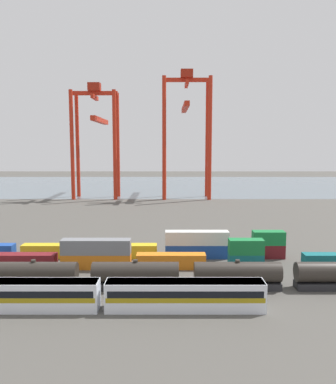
{
  "coord_description": "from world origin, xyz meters",
  "views": [
    {
      "loc": [
        12.02,
        -71.91,
        21.55
      ],
      "look_at": [
        11.92,
        34.23,
        8.8
      ],
      "focal_mm": 36.68,
      "sensor_mm": 36.0,
      "label": 1
    }
  ],
  "objects": [
    {
      "name": "shipping_container_5",
      "position": [
        12.56,
        -5.06,
        1.3
      ],
      "size": [
        12.1,
        2.44,
        2.6
      ],
      "primitive_type": "cube",
      "color": "orange",
      "rests_on": "ground_plane"
    },
    {
      "name": "shipping_container_4",
      "position": [
        -0.56,
        -5.06,
        3.9
      ],
      "size": [
        12.1,
        2.44,
        2.6
      ],
      "primitive_type": "cube",
      "color": "slate",
      "rests_on": "shipping_container_3"
    },
    {
      "name": "shipping_container_14",
      "position": [
        17.56,
        1.49,
        1.3
      ],
      "size": [
        12.1,
        2.44,
        2.6
      ],
      "primitive_type": "cube",
      "color": "#1C4299",
      "rests_on": "ground_plane"
    },
    {
      "name": "freight_tank_row",
      "position": [
        14.8,
        -14.97,
        2.14
      ],
      "size": [
        58.86,
        3.02,
        4.48
      ],
      "color": "#232326",
      "rests_on": "ground_plane"
    },
    {
      "name": "passenger_train",
      "position": [
        -7.46,
        -22.53,
        2.14
      ],
      "size": [
        64.22,
        3.14,
        3.9
      ],
      "color": "silver",
      "rests_on": "ground_plane"
    },
    {
      "name": "shipping_container_16",
      "position": [
        31.3,
        1.49,
        1.3
      ],
      "size": [
        6.04,
        2.44,
        2.6
      ],
      "primitive_type": "cube",
      "color": "maroon",
      "rests_on": "ground_plane"
    },
    {
      "name": "gantry_crane_west",
      "position": [
        -17.24,
        89.81,
        27.64
      ],
      "size": [
        18.34,
        33.93,
        46.03
      ],
      "color": "red",
      "rests_on": "ground_plane"
    },
    {
      "name": "shipping_container_15",
      "position": [
        17.56,
        1.49,
        3.9
      ],
      "size": [
        12.1,
        2.44,
        2.6
      ],
      "primitive_type": "cube",
      "color": "silver",
      "rests_on": "shipping_container_14"
    },
    {
      "name": "shipping_container_8",
      "position": [
        38.81,
        -5.06,
        1.3
      ],
      "size": [
        6.04,
        2.44,
        2.6
      ],
      "primitive_type": "cube",
      "color": "#146066",
      "rests_on": "ground_plane"
    },
    {
      "name": "shipping_container_3",
      "position": [
        -0.56,
        -5.06,
        1.3
      ],
      "size": [
        12.1,
        2.44,
        2.6
      ],
      "primitive_type": "cube",
      "color": "orange",
      "rests_on": "ground_plane"
    },
    {
      "name": "gantry_crane_central",
      "position": [
        19.45,
        89.81,
        30.97
      ],
      "size": [
        19.44,
        35.75,
        51.17
      ],
      "color": "red",
      "rests_on": "ground_plane"
    },
    {
      "name": "shipping_container_2",
      "position": [
        -13.69,
        -5.06,
        1.3
      ],
      "size": [
        12.1,
        2.44,
        2.6
      ],
      "primitive_type": "cube",
      "color": "maroon",
      "rests_on": "ground_plane"
    },
    {
      "name": "shipping_container_17",
      "position": [
        31.3,
        1.49,
        3.9
      ],
      "size": [
        6.04,
        2.44,
        2.6
      ],
      "primitive_type": "cube",
      "color": "#197538",
      "rests_on": "shipping_container_16"
    },
    {
      "name": "harbour_water",
      "position": [
        0.0,
        138.69,
        0.0
      ],
      "size": [
        400.0,
        110.0,
        0.01
      ],
      "primitive_type": "cube",
      "color": "slate",
      "rests_on": "ground_plane"
    },
    {
      "name": "ground_plane",
      "position": [
        0.0,
        40.0,
        0.0
      ],
      "size": [
        420.0,
        420.0,
        0.0
      ],
      "primitive_type": "plane",
      "color": "#4C4944"
    },
    {
      "name": "shipping_container_7",
      "position": [
        25.69,
        -5.06,
        3.9
      ],
      "size": [
        6.04,
        2.44,
        2.6
      ],
      "primitive_type": "cube",
      "color": "#197538",
      "rests_on": "shipping_container_6"
    },
    {
      "name": "shipping_container_12",
      "position": [
        -9.91,
        1.49,
        1.3
      ],
      "size": [
        12.1,
        2.44,
        2.6
      ],
      "primitive_type": "cube",
      "color": "gold",
      "rests_on": "ground_plane"
    },
    {
      "name": "shipping_container_6",
      "position": [
        25.69,
        -5.06,
        1.3
      ],
      "size": [
        6.04,
        2.44,
        2.6
      ],
      "primitive_type": "cube",
      "color": "#146066",
      "rests_on": "ground_plane"
    },
    {
      "name": "shipping_container_13",
      "position": [
        3.82,
        1.49,
        1.3
      ],
      "size": [
        12.1,
        2.44,
        2.6
      ],
      "primitive_type": "cube",
      "color": "gold",
      "rests_on": "ground_plane"
    }
  ]
}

